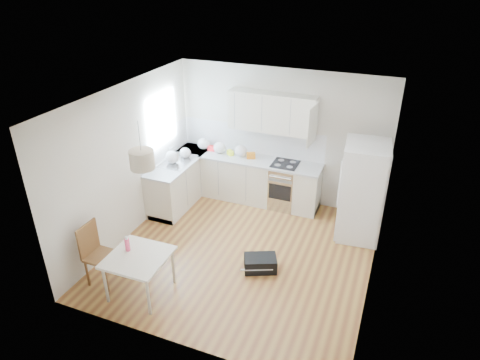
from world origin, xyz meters
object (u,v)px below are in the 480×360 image
at_px(refrigerator, 363,191).
at_px(gym_bag, 260,263).
at_px(dining_table, 138,260).
at_px(dining_chair, 102,255).

height_order(refrigerator, gym_bag, refrigerator).
bearing_deg(refrigerator, dining_table, -140.14).
bearing_deg(dining_chair, gym_bag, 29.07).
xyz_separation_m(dining_table, dining_chair, (-0.66, -0.00, -0.10)).
bearing_deg(refrigerator, dining_chair, -146.15).
relative_size(dining_table, dining_chair, 0.86).
bearing_deg(dining_table, refrigerator, 44.02).
bearing_deg(dining_chair, dining_table, 0.79).
height_order(dining_table, gym_bag, dining_table).
height_order(refrigerator, dining_chair, refrigerator).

